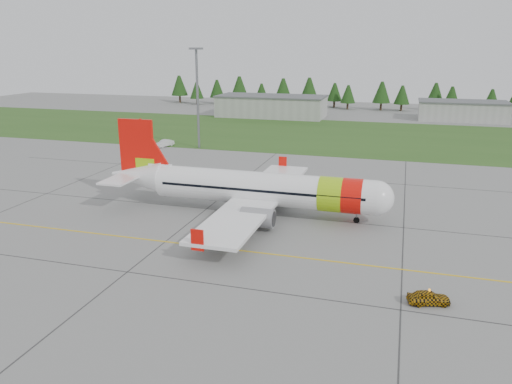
% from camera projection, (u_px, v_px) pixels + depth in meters
% --- Properties ---
extents(ground, '(320.00, 320.00, 0.00)m').
position_uv_depth(ground, '(281.00, 293.00, 43.14)').
color(ground, gray).
rests_on(ground, ground).
extents(aircraft, '(37.62, 34.46, 11.41)m').
position_uv_depth(aircraft, '(256.00, 188.00, 63.10)').
color(aircraft, white).
rests_on(aircraft, ground).
extents(follow_me_car, '(1.52, 1.67, 3.47)m').
position_uv_depth(follow_me_car, '(430.00, 285.00, 40.90)').
color(follow_me_car, '#CE910B').
rests_on(follow_me_car, ground).
extents(service_van, '(1.94, 1.89, 4.45)m').
position_uv_depth(service_van, '(164.00, 136.00, 106.04)').
color(service_van, silver).
rests_on(service_van, ground).
extents(grass_strip, '(320.00, 50.00, 0.03)m').
position_uv_depth(grass_strip, '(363.00, 137.00, 118.61)').
color(grass_strip, '#30561E').
rests_on(grass_strip, ground).
extents(taxi_guideline, '(120.00, 0.25, 0.02)m').
position_uv_depth(taxi_guideline, '(300.00, 257.00, 50.50)').
color(taxi_guideline, gold).
rests_on(taxi_guideline, ground).
extents(hangar_west, '(32.00, 14.00, 6.00)m').
position_uv_depth(hangar_west, '(271.00, 107.00, 151.74)').
color(hangar_west, '#A8A8A3').
rests_on(hangar_west, ground).
extents(hangar_east, '(24.00, 12.00, 5.20)m').
position_uv_depth(hangar_east, '(462.00, 111.00, 144.18)').
color(hangar_east, '#A8A8A3').
rests_on(hangar_east, ground).
extents(floodlight_mast, '(0.50, 0.50, 20.00)m').
position_uv_depth(floodlight_mast, '(198.00, 100.00, 102.47)').
color(floodlight_mast, slate).
rests_on(floodlight_mast, ground).
extents(treeline, '(160.00, 8.00, 10.00)m').
position_uv_depth(treeline, '(378.00, 95.00, 168.75)').
color(treeline, '#1C3F14').
rests_on(treeline, ground).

